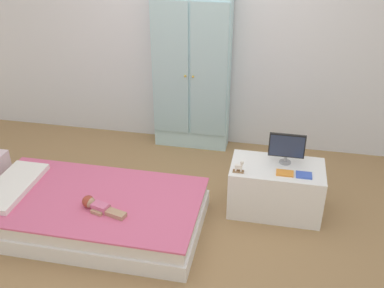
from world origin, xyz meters
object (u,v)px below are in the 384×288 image
rocking_horse_toy (239,167)px  tv_monitor (287,147)px  bed (92,211)px  wardrobe (192,72)px  book_blue (304,175)px  book_orange (285,173)px  tv_stand (275,189)px  doll (96,205)px

rocking_horse_toy → tv_monitor: bearing=31.6°
bed → rocking_horse_toy: bearing=17.1°
wardrobe → book_blue: wardrobe is taller
bed → wardrobe: 1.77m
wardrobe → book_blue: size_ratio=13.19×
bed → book_orange: 1.61m
tv_stand → rocking_horse_toy: 0.44m
wardrobe → bed: bearing=-108.9°
rocking_horse_toy → book_orange: rocking_horse_toy is taller
tv_stand → bed: bearing=-161.0°
wardrobe → tv_stand: bearing=-47.4°
tv_monitor → book_blue: bearing=-48.9°
rocking_horse_toy → book_orange: bearing=7.5°
tv_stand → book_blue: bearing=-25.5°
tv_monitor → book_orange: (0.00, -0.18, -0.15)m
bed → rocking_horse_toy: (1.16, 0.36, 0.36)m
doll → tv_stand: size_ratio=0.50×
doll → tv_monitor: size_ratio=1.30×
book_blue → tv_monitor: bearing=131.1°
bed → wardrobe: wardrobe is taller
tv_monitor → book_blue: (0.15, -0.18, -0.15)m
wardrobe → book_orange: 1.56m
tv_stand → rocking_horse_toy: (-0.31, -0.15, 0.27)m
bed → doll: bearing=-51.7°
doll → book_blue: 1.67m
doll → tv_monitor: bearing=26.5°
bed → book_blue: (1.68, 0.41, 0.32)m
doll → rocking_horse_toy: 1.18m
tv_stand → rocking_horse_toy: size_ratio=7.06×
tv_monitor → rocking_horse_toy: size_ratio=2.70×
tv_monitor → book_orange: 0.23m
book_blue → rocking_horse_toy: bearing=-174.7°
tv_monitor → rocking_horse_toy: tv_monitor is taller
bed → tv_monitor: tv_monitor is taller
wardrobe → tv_stand: wardrobe is taller
bed → tv_monitor: bearing=20.9°
wardrobe → tv_monitor: size_ratio=5.64×
rocking_horse_toy → book_blue: bearing=5.3°
wardrobe → book_orange: bearing=-48.4°
rocking_horse_toy → tv_stand: bearing=25.7°
doll → tv_stand: 1.51m
book_blue → wardrobe: bearing=135.6°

